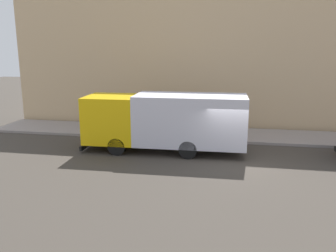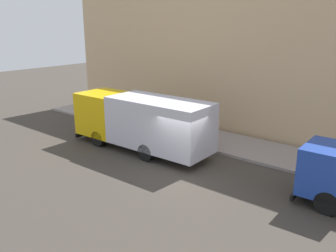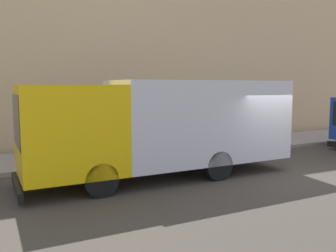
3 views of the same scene
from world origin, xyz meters
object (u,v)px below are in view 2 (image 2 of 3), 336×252
at_px(pedestrian_standing, 138,114).
at_px(street_sign_post, 182,115).
at_px(traffic_cone_orange, 115,117).
at_px(pedestrian_third, 128,104).
at_px(pedestrian_walking, 185,114).
at_px(large_utility_truck, 141,120).

height_order(pedestrian_standing, street_sign_post, street_sign_post).
relative_size(pedestrian_standing, traffic_cone_orange, 2.46).
distance_m(pedestrian_third, traffic_cone_orange, 1.71).
bearing_deg(pedestrian_standing, pedestrian_third, 95.19).
bearing_deg(traffic_cone_orange, street_sign_post, -93.20).
relative_size(pedestrian_walking, pedestrian_third, 1.07).
relative_size(pedestrian_third, traffic_cone_orange, 2.51).
bearing_deg(pedestrian_walking, street_sign_post, 99.61).
distance_m(large_utility_truck, pedestrian_standing, 3.80).
distance_m(pedestrian_standing, traffic_cone_orange, 2.28).
bearing_deg(large_utility_truck, street_sign_post, -24.36).
bearing_deg(pedestrian_third, pedestrian_walking, 88.59).
xyz_separation_m(large_utility_truck, traffic_cone_orange, (2.64, 4.93, -1.17)).
bearing_deg(pedestrian_third, street_sign_post, 69.71).
bearing_deg(traffic_cone_orange, pedestrian_walking, -69.33).
distance_m(large_utility_truck, street_sign_post, 2.51).
height_order(pedestrian_walking, street_sign_post, street_sign_post).
bearing_deg(pedestrian_third, traffic_cone_orange, 8.46).
height_order(large_utility_truck, traffic_cone_orange, large_utility_truck).
height_order(pedestrian_third, traffic_cone_orange, pedestrian_third).
xyz_separation_m(pedestrian_standing, street_sign_post, (-0.26, -3.70, 0.60)).
xyz_separation_m(large_utility_truck, street_sign_post, (2.31, -0.99, -0.03)).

